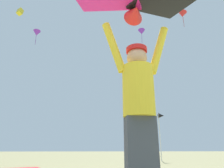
# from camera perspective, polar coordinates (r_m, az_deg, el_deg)

# --- Properties ---
(kite_flyer_person) EXTENTS (0.81, 0.34, 1.92)m
(kite_flyer_person) POSITION_cam_1_polar(r_m,az_deg,el_deg) (2.10, 7.83, -6.29)
(kite_flyer_person) COLOR #424751
(kite_flyer_person) RESTS_ON ground
(distant_kite_red_high_right) EXTENTS (1.13, 1.04, 1.88)m
(distant_kite_red_high_right) POSITION_cam_1_polar(r_m,az_deg,el_deg) (23.27, 19.78, 18.44)
(distant_kite_red_high_right) COLOR red
(distant_kite_yellow_mid_right) EXTENTS (0.80, 1.06, 1.13)m
(distant_kite_yellow_mid_right) POSITION_cam_1_polar(r_m,az_deg,el_deg) (30.09, -25.14, 18.44)
(distant_kite_yellow_mid_right) COLOR yellow
(distant_kite_purple_low_right) EXTENTS (1.81, 1.85, 2.89)m
(distant_kite_purple_low_right) POSITION_cam_1_polar(r_m,az_deg,el_deg) (38.95, 8.57, 14.67)
(distant_kite_purple_low_right) COLOR purple
(distant_kite_purple_far_center) EXTENTS (1.43, 1.44, 2.30)m
(distant_kite_purple_far_center) POSITION_cam_1_polar(r_m,az_deg,el_deg) (31.75, -21.02, 13.60)
(distant_kite_purple_far_center) COLOR purple
(marker_flag) EXTENTS (0.30, 0.24, 2.20)m
(marker_flag) POSITION_cam_1_polar(r_m,az_deg,el_deg) (9.99, 14.01, -9.90)
(marker_flag) COLOR silver
(marker_flag) RESTS_ON ground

